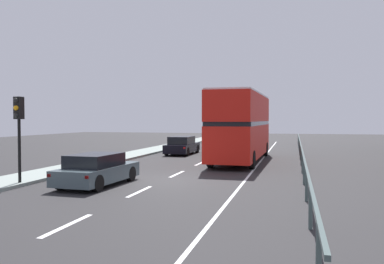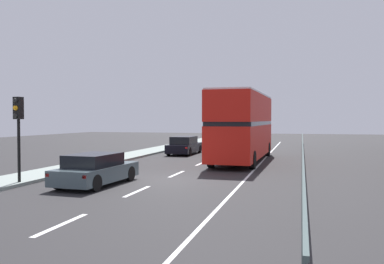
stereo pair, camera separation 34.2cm
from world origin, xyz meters
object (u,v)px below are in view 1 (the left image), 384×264
object	(u,v)px
traffic_signal_pole	(19,118)
sedan_car_ahead	(182,146)
double_decker_bus_red	(242,125)
hatchback_car_near	(97,170)

from	to	relation	value
traffic_signal_pole	sedan_car_ahead	size ratio (longest dim) A/B	0.77
double_decker_bus_red	sedan_car_ahead	world-z (taller)	double_decker_bus_red
traffic_signal_pole	sedan_car_ahead	distance (m)	16.20
hatchback_car_near	sedan_car_ahead	distance (m)	15.00
sedan_car_ahead	double_decker_bus_red	bearing A→B (deg)	-38.64
double_decker_bus_red	hatchback_car_near	xyz separation A→B (m)	(-4.49, -10.90, -1.68)
hatchback_car_near	double_decker_bus_red	bearing A→B (deg)	70.91
sedan_car_ahead	hatchback_car_near	bearing A→B (deg)	-87.56
hatchback_car_near	sedan_car_ahead	world-z (taller)	sedan_car_ahead
traffic_signal_pole	sedan_car_ahead	xyz separation A→B (m)	(2.38, 15.88, -2.07)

